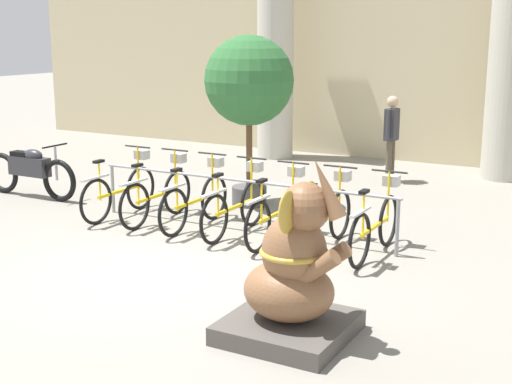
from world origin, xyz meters
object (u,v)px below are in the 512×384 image
at_px(bicycle_3, 236,206).
at_px(motorcycle, 30,170).
at_px(bicycle_4, 278,212).
at_px(bicycle_2, 196,200).
at_px(bicycle_0, 121,190).
at_px(elephant_statue, 293,277).
at_px(bicycle_6, 376,225).
at_px(bicycle_1, 158,194).
at_px(potted_tree, 249,85).
at_px(person_pedestrian, 391,131).
at_px(bicycle_5, 326,218).

relative_size(bicycle_3, motorcycle, 0.85).
relative_size(bicycle_3, bicycle_4, 1.00).
bearing_deg(bicycle_2, bicycle_0, -178.87).
relative_size(bicycle_4, elephant_statue, 0.99).
relative_size(bicycle_6, elephant_statue, 0.99).
xyz_separation_m(bicycle_0, bicycle_1, (0.68, 0.04, 0.00)).
xyz_separation_m(elephant_statue, potted_tree, (-2.89, 4.28, 1.37)).
bearing_deg(motorcycle, person_pedestrian, 40.50).
xyz_separation_m(bicycle_3, person_pedestrian, (0.73, 4.45, 0.55)).
height_order(bicycle_1, person_pedestrian, person_pedestrian).
bearing_deg(bicycle_0, person_pedestrian, 58.04).
distance_m(elephant_statue, motorcycle, 7.06).
xyz_separation_m(bicycle_1, bicycle_4, (2.05, -0.07, 0.00)).
bearing_deg(bicycle_6, bicycle_0, -179.81).
bearing_deg(elephant_statue, bicycle_5, 107.48).
xyz_separation_m(bicycle_2, person_pedestrian, (1.42, 4.43, 0.55)).
bearing_deg(bicycle_2, bicycle_4, -2.46).
relative_size(bicycle_2, potted_tree, 0.64).
distance_m(bicycle_3, potted_tree, 2.31).
xyz_separation_m(bicycle_3, elephant_statue, (2.22, -2.70, 0.18)).
height_order(bicycle_4, potted_tree, potted_tree).
height_order(elephant_statue, person_pedestrian, elephant_statue).
height_order(bicycle_1, bicycle_5, same).
bearing_deg(potted_tree, bicycle_6, -29.87).
distance_m(bicycle_6, motorcycle, 6.26).
relative_size(elephant_statue, motorcycle, 0.85).
bearing_deg(motorcycle, bicycle_6, -2.05).
bearing_deg(bicycle_0, bicycle_4, -0.67).
xyz_separation_m(bicycle_0, potted_tree, (1.37, 1.58, 1.54)).
xyz_separation_m(bicycle_4, elephant_statue, (1.53, -2.67, 0.18)).
bearing_deg(potted_tree, elephant_statue, -55.92).
height_order(bicycle_0, motorcycle, bicycle_0).
bearing_deg(bicycle_4, elephant_statue, -60.09).
height_order(bicycle_3, bicycle_4, same).
bearing_deg(bicycle_1, person_pedestrian, 64.61).
distance_m(bicycle_0, motorcycle, 2.17).
distance_m(bicycle_5, potted_tree, 3.00).
height_order(bicycle_4, person_pedestrian, person_pedestrian).
distance_m(bicycle_4, bicycle_6, 1.36).
bearing_deg(person_pedestrian, bicycle_5, -81.93).
distance_m(bicycle_4, elephant_statue, 3.08).
xyz_separation_m(bicycle_5, person_pedestrian, (-0.63, 4.45, 0.55)).
bearing_deg(bicycle_5, person_pedestrian, 98.07).
relative_size(bicycle_3, person_pedestrian, 1.08).
distance_m(bicycle_1, bicycle_5, 2.73).
height_order(bicycle_6, elephant_statue, elephant_statue).
xyz_separation_m(bicycle_4, person_pedestrian, (0.05, 4.49, 0.55)).
bearing_deg(person_pedestrian, bicycle_6, -73.53).
bearing_deg(bicycle_3, bicycle_6, 0.29).
height_order(bicycle_4, bicycle_6, same).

